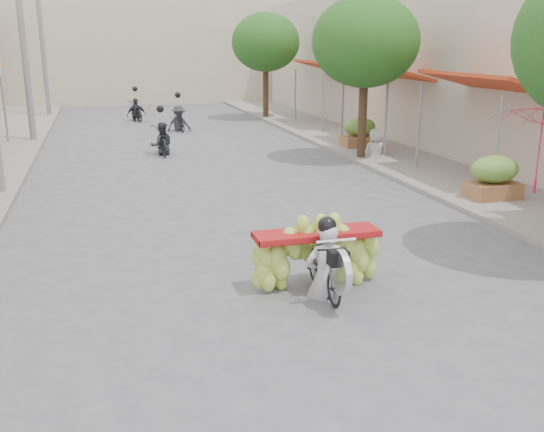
% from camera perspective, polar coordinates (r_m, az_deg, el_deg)
% --- Properties ---
extents(sidewalk_right, '(4.00, 60.00, 0.12)m').
position_cam_1_polar(sidewalk_right, '(21.96, 11.13, 6.00)').
color(sidewalk_right, gray).
rests_on(sidewalk_right, ground).
extents(shophouse_row_right, '(9.77, 40.00, 6.00)m').
position_cam_1_polar(shophouse_row_right, '(23.55, 23.87, 12.83)').
color(shophouse_row_right, '#BEB09D').
rests_on(shophouse_row_right, ground).
extents(far_building, '(20.00, 6.00, 7.00)m').
position_cam_1_polar(far_building, '(42.38, -12.41, 15.26)').
color(far_building, '#BEB196').
rests_on(far_building, ground).
extents(utility_pole_far, '(0.60, 0.24, 8.00)m').
position_cam_1_polar(utility_pole_far, '(25.42, -22.44, 15.44)').
color(utility_pole_far, slate).
rests_on(utility_pole_far, ground).
extents(utility_pole_back, '(0.60, 0.24, 8.00)m').
position_cam_1_polar(utility_pole_back, '(34.38, -20.86, 15.42)').
color(utility_pole_back, slate).
rests_on(utility_pole_back, ground).
extents(street_tree_mid, '(3.40, 3.40, 5.25)m').
position_cam_1_polar(street_tree_mid, '(20.06, 8.79, 15.89)').
color(street_tree_mid, '#3A2719').
rests_on(street_tree_mid, ground).
extents(street_tree_far, '(3.40, 3.40, 5.25)m').
position_cam_1_polar(street_tree_far, '(31.39, -0.61, 16.02)').
color(street_tree_far, '#3A2719').
rests_on(street_tree_far, ground).
extents(produce_crate_mid, '(1.20, 0.88, 1.16)m').
position_cam_1_polar(produce_crate_mid, '(15.55, 20.18, 3.74)').
color(produce_crate_mid, brown).
rests_on(produce_crate_mid, ground).
extents(produce_crate_far, '(1.20, 0.88, 1.16)m').
position_cam_1_polar(produce_crate_far, '(22.41, 8.22, 8.02)').
color(produce_crate_far, brown).
rests_on(produce_crate_far, ground).
extents(banana_motorbike, '(2.20, 1.78, 2.16)m').
position_cam_1_polar(banana_motorbike, '(9.31, 4.67, -3.03)').
color(banana_motorbike, black).
rests_on(banana_motorbike, ground).
extents(pedestrian, '(0.87, 0.56, 1.70)m').
position_cam_1_polar(pedestrian, '(20.95, 9.78, 8.11)').
color(pedestrian, silver).
rests_on(pedestrian, ground).
extents(bg_motorbike_a, '(0.80, 1.73, 1.95)m').
position_cam_1_polar(bg_motorbike_a, '(21.48, -10.37, 7.63)').
color(bg_motorbike_a, black).
rests_on(bg_motorbike_a, ground).
extents(bg_motorbike_b, '(1.13, 1.65, 1.95)m').
position_cam_1_polar(bg_motorbike_b, '(27.19, -8.80, 9.68)').
color(bg_motorbike_b, black).
rests_on(bg_motorbike_b, ground).
extents(bg_motorbike_c, '(1.05, 1.81, 1.95)m').
position_cam_1_polar(bg_motorbike_c, '(31.32, -12.69, 10.13)').
color(bg_motorbike_c, black).
rests_on(bg_motorbike_c, ground).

